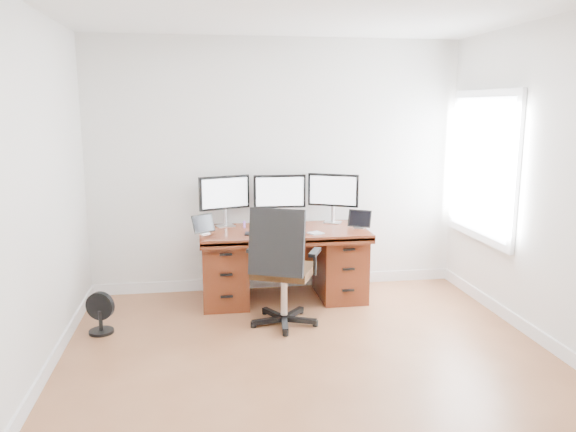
{
  "coord_description": "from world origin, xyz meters",
  "views": [
    {
      "loc": [
        -0.82,
        -3.73,
        1.98
      ],
      "look_at": [
        0.0,
        1.5,
        0.95
      ],
      "focal_mm": 35.0,
      "sensor_mm": 36.0,
      "label": 1
    }
  ],
  "objects": [
    {
      "name": "floor_fan",
      "position": [
        -1.74,
        1.18,
        0.18
      ],
      "size": [
        0.26,
        0.22,
        0.37
      ],
      "rotation": [
        0.0,
        0.0,
        -0.32
      ],
      "color": "black",
      "rests_on": "ground"
    },
    {
      "name": "tablet_right",
      "position": [
        0.79,
        1.75,
        0.84
      ],
      "size": [
        0.24,
        0.18,
        0.19
      ],
      "rotation": [
        0.0,
        0.0,
        -0.55
      ],
      "color": "silver",
      "rests_on": "desk"
    },
    {
      "name": "right_wall",
      "position": [
        2.0,
        0.11,
        1.35
      ],
      "size": [
        0.1,
        4.5,
        2.7
      ],
      "color": "white",
      "rests_on": "ground"
    },
    {
      "name": "figurine_pink",
      "position": [
        -0.13,
        1.95,
        0.79
      ],
      "size": [
        0.03,
        0.03,
        0.08
      ],
      "color": "#DA5DA9",
      "rests_on": "desk"
    },
    {
      "name": "desk",
      "position": [
        0.0,
        1.83,
        0.4
      ],
      "size": [
        1.7,
        0.8,
        0.75
      ],
      "color": "#5A2312",
      "rests_on": "ground"
    },
    {
      "name": "phone",
      "position": [
        0.01,
        1.78,
        0.76
      ],
      "size": [
        0.13,
        0.08,
        0.01
      ],
      "primitive_type": "cube",
      "rotation": [
        0.0,
        0.0,
        0.24
      ],
      "color": "black",
      "rests_on": "desk"
    },
    {
      "name": "monitor_center",
      "position": [
        -0.0,
        2.07,
        1.09
      ],
      "size": [
        0.55,
        0.15,
        0.53
      ],
      "rotation": [
        0.0,
        0.0,
        -0.03
      ],
      "color": "silver",
      "rests_on": "desk"
    },
    {
      "name": "monitor_left",
      "position": [
        -0.58,
        2.07,
        1.09
      ],
      "size": [
        0.53,
        0.22,
        0.53
      ],
      "rotation": [
        0.0,
        0.0,
        0.34
      ],
      "color": "silver",
      "rests_on": "desk"
    },
    {
      "name": "back_wall",
      "position": [
        0.0,
        2.25,
        1.35
      ],
      "size": [
        4.0,
        0.1,
        2.7
      ],
      "primitive_type": "cube",
      "color": "white",
      "rests_on": "ground"
    },
    {
      "name": "trackpad",
      "position": [
        0.29,
        1.57,
        0.76
      ],
      "size": [
        0.17,
        0.17,
        0.01
      ],
      "primitive_type": "cube",
      "rotation": [
        0.0,
        0.0,
        0.43
      ],
      "color": "#B5B8BC",
      "rests_on": "desk"
    },
    {
      "name": "ground",
      "position": [
        0.0,
        0.0,
        0.0
      ],
      "size": [
        4.5,
        4.5,
        0.0
      ],
      "primitive_type": "plane",
      "color": "brown",
      "rests_on": "ground"
    },
    {
      "name": "tablet_left",
      "position": [
        -0.81,
        1.75,
        0.84
      ],
      "size": [
        0.23,
        0.19,
        0.19
      ],
      "rotation": [
        0.0,
        0.0,
        0.62
      ],
      "color": "silver",
      "rests_on": "desk"
    },
    {
      "name": "figurine_purple",
      "position": [
        -0.39,
        1.95,
        0.79
      ],
      "size": [
        0.03,
        0.03,
        0.08
      ],
      "color": "#B771DC",
      "rests_on": "desk"
    },
    {
      "name": "figurine_orange",
      "position": [
        0.1,
        1.95,
        0.79
      ],
      "size": [
        0.03,
        0.03,
        0.08
      ],
      "color": "#FB8C4C",
      "rests_on": "desk"
    },
    {
      "name": "figurine_blue",
      "position": [
        -0.23,
        1.95,
        0.79
      ],
      "size": [
        0.03,
        0.03,
        0.08
      ],
      "color": "#4B84EC",
      "rests_on": "desk"
    },
    {
      "name": "keyboard",
      "position": [
        -0.03,
        1.58,
        0.76
      ],
      "size": [
        0.32,
        0.16,
        0.01
      ],
      "primitive_type": "cube",
      "rotation": [
        0.0,
        0.0,
        0.08
      ],
      "color": "white",
      "rests_on": "desk"
    },
    {
      "name": "drawing_tablet",
      "position": [
        -0.29,
        1.64,
        0.76
      ],
      "size": [
        0.25,
        0.18,
        0.01
      ],
      "primitive_type": "cube",
      "rotation": [
        0.0,
        0.0,
        -0.16
      ],
      "color": "black",
      "rests_on": "desk"
    },
    {
      "name": "monitor_right",
      "position": [
        0.58,
        2.07,
        1.09
      ],
      "size": [
        0.5,
        0.28,
        0.53
      ],
      "rotation": [
        0.0,
        0.0,
        -0.48
      ],
      "color": "silver",
      "rests_on": "desk"
    },
    {
      "name": "office_chair",
      "position": [
        -0.11,
        1.1,
        0.37
      ],
      "size": [
        0.79,
        0.79,
        1.12
      ],
      "rotation": [
        0.0,
        0.0,
        -0.42
      ],
      "color": "black",
      "rests_on": "ground"
    }
  ]
}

